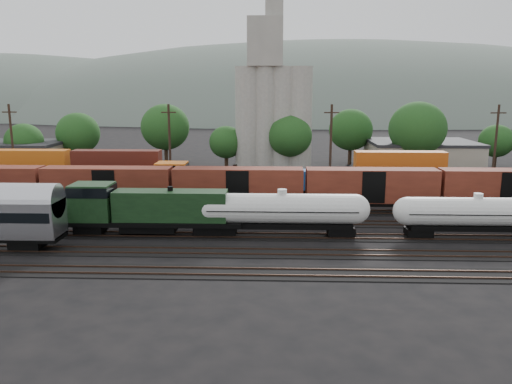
{
  "coord_description": "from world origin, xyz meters",
  "views": [
    {
      "loc": [
        3.59,
        -51.96,
        14.15
      ],
      "look_at": [
        1.65,
        2.0,
        3.0
      ],
      "focal_mm": 35.0,
      "sensor_mm": 36.0,
      "label": 1
    }
  ],
  "objects_px": {
    "tank_car_a": "(282,210)",
    "green_locomotive": "(138,208)",
    "orange_locomotive": "(210,181)",
    "grain_silo": "(272,106)"
  },
  "relations": [
    {
      "from": "green_locomotive",
      "to": "tank_car_a",
      "type": "distance_m",
      "value": 14.04
    },
    {
      "from": "tank_car_a",
      "to": "grain_silo",
      "type": "height_order",
      "value": "grain_silo"
    },
    {
      "from": "green_locomotive",
      "to": "orange_locomotive",
      "type": "bearing_deg",
      "value": 71.31
    },
    {
      "from": "green_locomotive",
      "to": "orange_locomotive",
      "type": "height_order",
      "value": "green_locomotive"
    },
    {
      "from": "orange_locomotive",
      "to": "grain_silo",
      "type": "relative_size",
      "value": 0.66
    },
    {
      "from": "orange_locomotive",
      "to": "grain_silo",
      "type": "xyz_separation_m",
      "value": [
        7.83,
        26.0,
        8.54
      ]
    },
    {
      "from": "green_locomotive",
      "to": "orange_locomotive",
      "type": "relative_size",
      "value": 0.96
    },
    {
      "from": "orange_locomotive",
      "to": "tank_car_a",
      "type": "bearing_deg",
      "value": -59.13
    },
    {
      "from": "tank_car_a",
      "to": "green_locomotive",
      "type": "bearing_deg",
      "value": 180.0
    },
    {
      "from": "green_locomotive",
      "to": "tank_car_a",
      "type": "bearing_deg",
      "value": 0.0
    }
  ]
}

